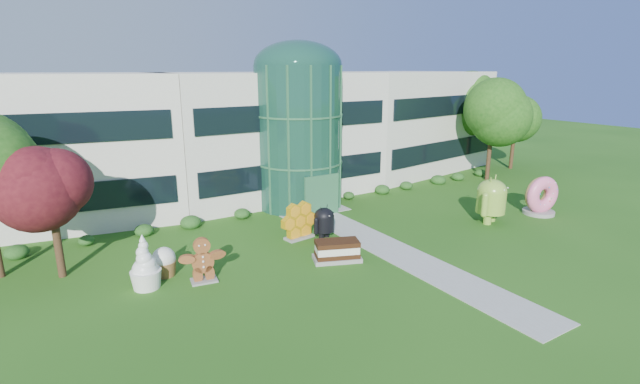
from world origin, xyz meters
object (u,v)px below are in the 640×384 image
android_green (491,197)px  donut (541,195)px  gingerbread (203,259)px  android_black (324,220)px

android_green → donut: size_ratio=1.26×
android_green → gingerbread: (-18.37, 1.34, -0.59)m
donut → gingerbread: bearing=-173.9°
android_black → gingerbread: 8.04m
android_green → gingerbread: android_green is taller
gingerbread → android_green: bearing=4.2°
donut → gingerbread: size_ratio=1.13×
android_black → donut: bearing=-36.4°
android_green → gingerbread: 18.43m
android_black → donut: donut is taller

